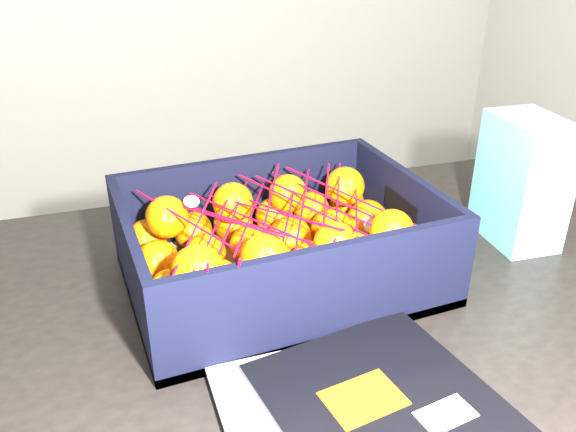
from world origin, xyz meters
name	(u,v)px	position (x,y,z in m)	size (l,w,h in m)	color
table	(303,386)	(0.25, 0.21, 0.65)	(1.26, 0.89, 0.75)	black
produce_crate	(279,254)	(0.26, 0.31, 0.79)	(0.39, 0.29, 0.13)	olive
clementine_heap	(282,247)	(0.26, 0.31, 0.80)	(0.36, 0.27, 0.11)	orange
mesh_net	(276,214)	(0.25, 0.31, 0.85)	(0.32, 0.26, 0.09)	red
retail_carton	(522,181)	(0.63, 0.29, 0.84)	(0.08, 0.12, 0.19)	silver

